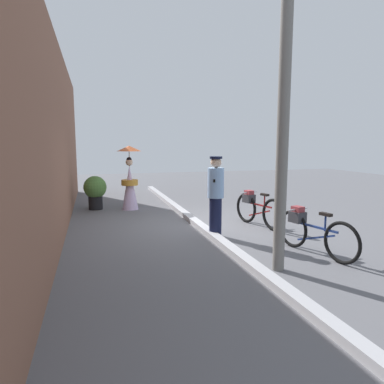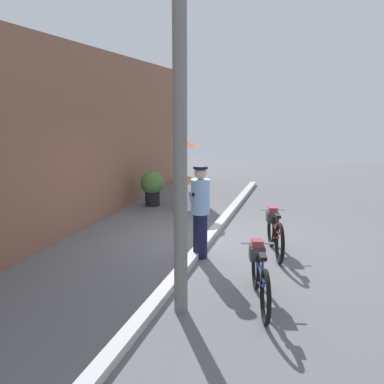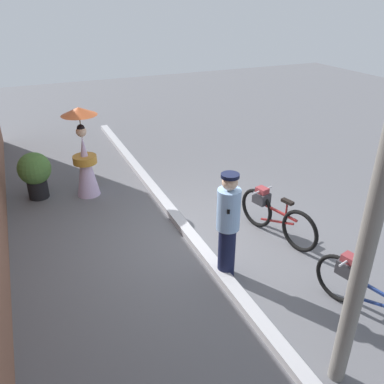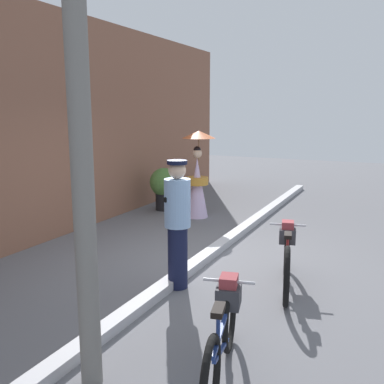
{
  "view_description": "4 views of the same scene",
  "coord_description": "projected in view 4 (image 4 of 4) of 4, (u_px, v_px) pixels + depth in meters",
  "views": [
    {
      "loc": [
        -7.81,
        2.36,
        1.97
      ],
      "look_at": [
        -0.19,
        0.18,
        0.85
      ],
      "focal_mm": 32.69,
      "sensor_mm": 36.0,
      "label": 1
    },
    {
      "loc": [
        -8.29,
        -1.98,
        2.67
      ],
      "look_at": [
        -0.09,
        0.32,
        1.04
      ],
      "focal_mm": 40.16,
      "sensor_mm": 36.0,
      "label": 2
    },
    {
      "loc": [
        -5.29,
        2.36,
        3.9
      ],
      "look_at": [
        -0.27,
        0.14,
        1.13
      ],
      "focal_mm": 37.1,
      "sensor_mm": 36.0,
      "label": 3
    },
    {
      "loc": [
        -5.75,
        -2.61,
        2.31
      ],
      "look_at": [
        0.36,
        0.36,
        1.02
      ],
      "focal_mm": 40.09,
      "sensor_mm": 36.0,
      "label": 4
    }
  ],
  "objects": [
    {
      "name": "ground_plane",
      "position": [
        203.0,
        262.0,
        6.63
      ],
      "size": [
        30.0,
        30.0,
        0.0
      ],
      "primitive_type": "plane",
      "color": "slate"
    },
    {
      "name": "bicycle_far_side",
      "position": [
        287.0,
        256.0,
        5.62
      ],
      "size": [
        1.69,
        0.56,
        0.82
      ],
      "color": "black",
      "rests_on": "ground_plane"
    },
    {
      "name": "sidewalk_curb",
      "position": [
        203.0,
        258.0,
        6.62
      ],
      "size": [
        14.0,
        0.2,
        0.12
      ],
      "primitive_type": "cube",
      "color": "#B2B2B7",
      "rests_on": "ground_plane"
    },
    {
      "name": "person_with_parasol",
      "position": [
        197.0,
        176.0,
        9.31
      ],
      "size": [
        0.72,
        0.72,
        1.89
      ],
      "color": "silver",
      "rests_on": "ground_plane"
    },
    {
      "name": "bicycle_near_officer",
      "position": [
        223.0,
        332.0,
        3.7
      ],
      "size": [
        1.76,
        0.58,
        0.8
      ],
      "color": "black",
      "rests_on": "ground_plane"
    },
    {
      "name": "person_officer",
      "position": [
        177.0,
        221.0,
        5.52
      ],
      "size": [
        0.35,
        0.34,
        1.69
      ],
      "color": "#141938",
      "rests_on": "ground_plane"
    },
    {
      "name": "utility_pole",
      "position": [
        79.0,
        98.0,
        3.25
      ],
      "size": [
        0.18,
        0.18,
        4.8
      ],
      "primitive_type": "cylinder",
      "color": "slate",
      "rests_on": "ground_plane"
    },
    {
      "name": "building_wall",
      "position": [
        42.0,
        126.0,
        7.6
      ],
      "size": [
        14.0,
        0.4,
        4.09
      ],
      "primitive_type": "cube",
      "color": "brown",
      "rests_on": "ground_plane"
    },
    {
      "name": "potted_plant_by_door",
      "position": [
        165.0,
        186.0,
        10.05
      ],
      "size": [
        0.69,
        0.67,
        1.0
      ],
      "color": "black",
      "rests_on": "ground_plane"
    }
  ]
}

